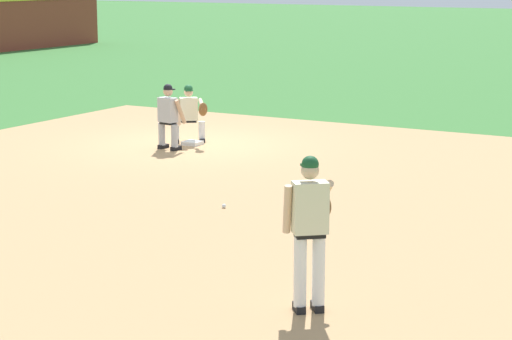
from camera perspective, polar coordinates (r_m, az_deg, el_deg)
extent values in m
plane|color=#336B2D|center=(22.70, -3.65, 1.44)|extent=(160.00, 160.00, 0.00)
cube|color=tan|center=(17.16, -1.38, -1.82)|extent=(18.00, 18.00, 0.01)
cube|color=white|center=(22.69, -3.65, 1.55)|extent=(0.38, 0.38, 0.09)
sphere|color=white|center=(16.71, -1.84, -2.07)|extent=(0.07, 0.07, 0.07)
cube|color=black|center=(11.79, 2.47, -7.88)|extent=(0.27, 0.25, 0.09)
cylinder|color=white|center=(11.61, 2.54, -5.82)|extent=(0.15, 0.15, 0.84)
cube|color=black|center=(11.84, 3.52, -7.81)|extent=(0.27, 0.25, 0.09)
cylinder|color=white|center=(11.66, 3.60, -5.76)|extent=(0.15, 0.15, 0.84)
cube|color=black|center=(11.51, 3.09, -3.70)|extent=(0.37, 0.39, 0.06)
cube|color=beige|center=(11.43, 3.11, -2.15)|extent=(0.44, 0.46, 0.60)
sphere|color=#DBB28E|center=(11.36, 3.11, -0.02)|extent=(0.21, 0.21, 0.21)
sphere|color=#194C28|center=(11.35, 3.11, 0.33)|extent=(0.20, 0.20, 0.20)
cube|color=#194C28|center=(11.44, 3.01, 0.29)|extent=(0.19, 0.20, 0.02)
cylinder|color=#DBB28E|center=(11.46, 1.80, -2.24)|extent=(0.20, 0.19, 0.59)
cylinder|color=#DBB28E|center=(11.75, 3.96, -1.32)|extent=(0.46, 0.41, 0.41)
ellipsoid|color=brown|center=(11.87, 3.85, -2.01)|extent=(0.36, 0.34, 0.34)
cube|color=black|center=(23.03, -3.10, 1.70)|extent=(0.27, 0.25, 0.09)
cylinder|color=white|center=(23.03, -3.11, 2.29)|extent=(0.15, 0.15, 0.40)
cube|color=black|center=(22.96, -4.58, 1.65)|extent=(0.27, 0.25, 0.09)
cylinder|color=white|center=(22.96, -4.60, 2.25)|extent=(0.15, 0.15, 0.40)
cube|color=black|center=(22.96, -3.86, 2.81)|extent=(0.37, 0.39, 0.06)
cube|color=beige|center=(22.92, -3.87, 3.50)|extent=(0.44, 0.46, 0.52)
sphere|color=#DBB28E|center=(22.85, -3.88, 4.47)|extent=(0.21, 0.21, 0.21)
sphere|color=#194C28|center=(22.84, -3.88, 4.64)|extent=(0.20, 0.20, 0.20)
cube|color=#194C28|center=(22.75, -3.85, 4.55)|extent=(0.19, 0.20, 0.02)
cylinder|color=#DBB28E|center=(22.52, -3.12, 3.75)|extent=(0.50, 0.45, 0.24)
cylinder|color=#DBB28E|center=(22.80, -4.47, 3.30)|extent=(0.24, 0.22, 0.58)
ellipsoid|color=brown|center=(22.32, -3.04, 3.48)|extent=(0.30, 0.29, 0.35)
cube|color=black|center=(22.32, -5.32, 1.35)|extent=(0.28, 0.16, 0.09)
cylinder|color=#B2B2B7|center=(22.24, -5.41, 2.06)|extent=(0.15, 0.15, 0.50)
cube|color=black|center=(22.04, -4.59, 1.24)|extent=(0.28, 0.16, 0.09)
cylinder|color=#B2B2B7|center=(21.96, -4.68, 1.96)|extent=(0.15, 0.15, 0.50)
cube|color=black|center=(22.06, -5.06, 2.70)|extent=(0.26, 0.37, 0.06)
cube|color=#B2B2B7|center=(22.02, -5.07, 3.45)|extent=(0.31, 0.44, 0.54)
sphere|color=tan|center=(21.98, -5.05, 4.49)|extent=(0.21, 0.21, 0.21)
sphere|color=black|center=(21.97, -5.05, 4.67)|extent=(0.20, 0.20, 0.20)
cube|color=black|center=(22.04, -4.89, 4.62)|extent=(0.14, 0.19, 0.02)
cylinder|color=tan|center=(22.30, -5.25, 3.46)|extent=(0.34, 0.15, 0.56)
cylinder|color=tan|center=(21.95, -4.34, 3.35)|extent=(0.34, 0.15, 0.56)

